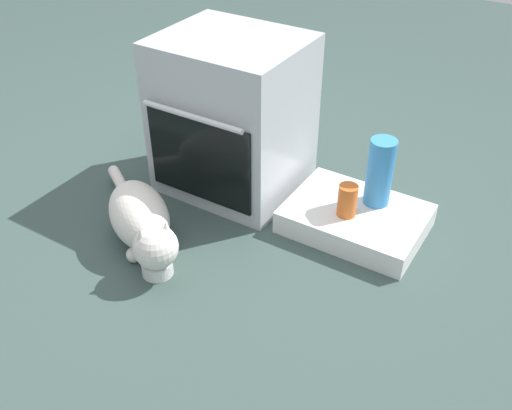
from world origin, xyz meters
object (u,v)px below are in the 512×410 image
object	(u,v)px
pantry_cabinet	(355,219)
food_bowl	(157,266)
sauce_jar	(347,200)
oven	(233,117)
water_bottle	(380,172)
cat	(142,220)

from	to	relation	value
pantry_cabinet	food_bowl	world-z (taller)	pantry_cabinet
sauce_jar	oven	bearing A→B (deg)	172.59
food_bowl	sauce_jar	xyz separation A→B (m)	(0.52, 0.61, 0.14)
oven	food_bowl	world-z (taller)	oven
food_bowl	water_bottle	size ratio (longest dim) A/B	0.41
sauce_jar	cat	bearing A→B (deg)	-142.94
food_bowl	oven	bearing A→B (deg)	97.95
food_bowl	cat	world-z (taller)	cat
oven	water_bottle	xyz separation A→B (m)	(0.68, 0.07, -0.10)
oven	sauce_jar	distance (m)	0.64
food_bowl	water_bottle	bearing A→B (deg)	52.21
pantry_cabinet	food_bowl	bearing A→B (deg)	-128.98
pantry_cabinet	water_bottle	distance (m)	0.23
cat	sauce_jar	bearing A→B (deg)	70.97
oven	cat	world-z (taller)	oven
oven	cat	size ratio (longest dim) A/B	0.98
pantry_cabinet	water_bottle	world-z (taller)	water_bottle
oven	sauce_jar	size ratio (longest dim) A/B	5.08
cat	food_bowl	bearing A→B (deg)	0.00
oven	water_bottle	distance (m)	0.69
water_bottle	food_bowl	bearing A→B (deg)	-127.79
food_bowl	sauce_jar	world-z (taller)	sauce_jar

